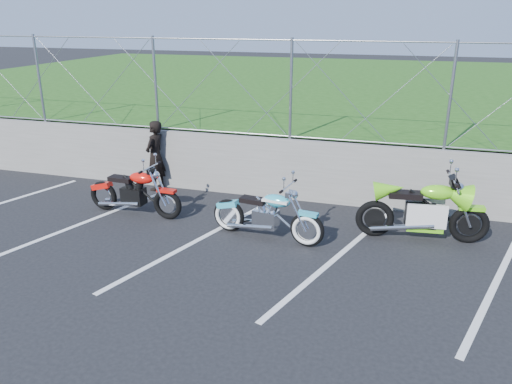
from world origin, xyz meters
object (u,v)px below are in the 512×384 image
(naked_orange, at_px, (135,194))
(cruiser_turquoise, at_px, (268,216))
(person_standing, at_px, (155,156))
(sportbike_green, at_px, (424,213))

(naked_orange, bearing_deg, cruiser_turquoise, -3.82)
(naked_orange, bearing_deg, person_standing, 105.33)
(naked_orange, relative_size, person_standing, 1.31)
(sportbike_green, relative_size, person_standing, 1.44)
(cruiser_turquoise, height_order, naked_orange, cruiser_turquoise)
(naked_orange, distance_m, person_standing, 1.56)
(cruiser_turquoise, distance_m, naked_orange, 2.79)
(cruiser_turquoise, xyz_separation_m, sportbike_green, (2.58, 0.75, 0.08))
(naked_orange, bearing_deg, sportbike_green, 7.44)
(cruiser_turquoise, height_order, sportbike_green, sportbike_green)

